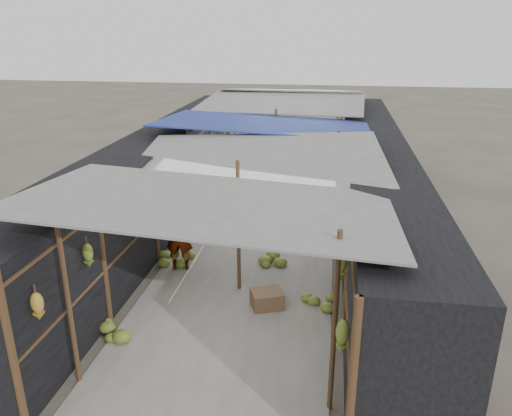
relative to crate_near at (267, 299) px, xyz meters
The scene contains 14 objects.
ground 2.50m from the crate_near, 104.54° to the right, with size 80.00×80.00×0.00m, color #6B6356.
aisle_slab 4.14m from the crate_near, 98.71° to the left, with size 3.60×16.00×0.02m, color #9E998E.
stall_left 5.36m from the crate_near, 129.14° to the left, with size 1.40×15.00×2.30m, color black.
stall_right 4.69m from the crate_near, 63.09° to the left, with size 1.40×15.00×2.30m, color black.
crate_near is the anchor object (origin of this frame).
crate_mid 4.36m from the crate_near, 84.61° to the left, with size 0.45×0.36×0.27m, color olive.
crate_back 4.15m from the crate_near, 98.22° to the left, with size 0.47×0.39×0.30m, color olive.
black_basin 4.33m from the crate_near, 78.11° to the left, with size 0.57×0.57×0.17m, color black.
vendor_elderly 2.44m from the crate_near, 148.44° to the left, with size 0.56×0.37×1.54m, color white.
shopper_blue 7.08m from the crate_near, 97.86° to the left, with size 0.72×0.56×1.47m, color #1D5095.
vendor_seated 5.06m from the crate_near, 81.38° to the left, with size 0.54×0.31×0.84m, color #514D46.
market_canopy 4.98m from the crate_near, 97.75° to the left, with size 5.62×15.20×2.77m.
hanging_bananas 4.24m from the crate_near, 100.94° to the left, with size 3.96×13.68×0.82m.
floor_bananas 4.33m from the crate_near, 104.36° to the left, with size 4.04×10.79×0.36m.
Camera 1 is at (1.64, -5.49, 4.84)m, focal length 35.00 mm.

